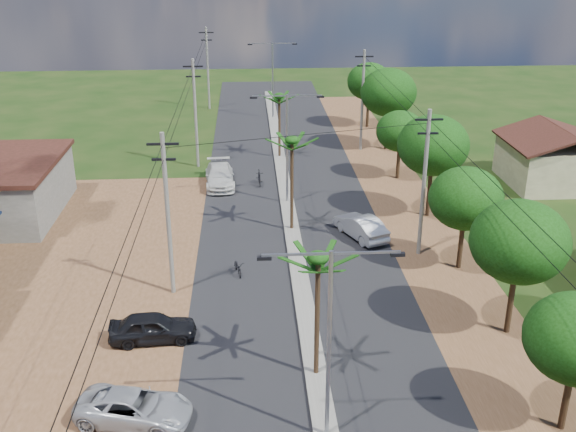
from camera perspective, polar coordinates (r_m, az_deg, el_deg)
The scene contains 27 objects.
road at distance 39.95m, azimuth 0.80°, elevation -4.09°, with size 12.00×110.00×0.04m, color black.
median at distance 42.62m, azimuth 0.50°, elevation -2.21°, with size 1.00×90.00×0.18m, color #605E56.
dirt_shoulder_east at distance 41.42m, azimuth 12.63°, elevation -3.68°, with size 5.00×90.00×0.03m, color #4F331B.
house_east_far at distance 56.30m, azimuth 21.67°, elevation 4.88°, with size 7.60×7.50×4.60m.
tree_east_c at distance 32.99m, azimuth 19.00°, elevation -2.07°, with size 4.60×4.60×6.83m.
tree_east_d at distance 39.12m, azimuth 14.81°, elevation 1.44°, with size 4.20×4.20×6.13m.
tree_east_e at distance 46.20m, azimuth 12.19°, elevation 5.87°, with size 4.80×4.80×7.14m.
tree_east_f at distance 53.88m, azimuth 9.48°, elevation 7.10°, with size 3.80×3.80×5.52m.
tree_east_g at distance 61.28m, azimuth 8.50°, elevation 10.31°, with size 5.00×5.00×7.38m.
tree_east_h at distance 69.04m, azimuth 6.89°, elevation 11.24°, with size 4.40×4.40×6.52m.
palm_median_near at distance 27.69m, azimuth 2.57°, elevation -4.03°, with size 2.00×2.00×6.15m.
palm_median_mid at distance 42.45m, azimuth 0.33°, elevation 6.07°, with size 2.00×2.00×6.55m.
palm_median_far at distance 58.09m, azimuth -0.75°, elevation 9.91°, with size 2.00×2.00×5.85m.
streetlight_near at distance 24.59m, azimuth 3.51°, elevation -9.75°, with size 5.10×0.18×8.00m.
streetlight_mid at distance 47.55m, azimuth -0.08°, elevation 6.47°, with size 5.10×0.18×8.00m.
streetlight_far at distance 71.89m, azimuth -1.31°, elevation 11.95°, with size 5.10×0.18×8.00m.
utility_pole_w_b at distance 35.42m, azimuth -10.15°, elevation 0.35°, with size 1.60×0.24×9.00m.
utility_pole_w_c at distance 56.35m, azimuth -7.85°, elevation 8.78°, with size 1.60×0.24×9.00m.
utility_pole_w_d at distance 76.88m, azimuth -6.82°, elevation 12.47°, with size 1.60×0.24×9.00m.
utility_pole_e_b at distance 40.24m, azimuth 11.45°, elevation 2.97°, with size 1.60×0.24×9.00m.
utility_pole_e_c at distance 60.95m, azimuth 6.33°, elevation 9.89°, with size 1.60×0.24×9.00m.
car_silver_mid at distance 43.43m, azimuth 6.17°, elevation -0.92°, with size 1.56×4.49×1.48m, color #A4A7AC.
car_white_far at distance 52.61m, azimuth -5.80°, elevation 3.36°, with size 2.16×5.33×1.55m, color #B7B7B3.
car_parked_silver at distance 28.37m, azimuth -12.87°, elevation -15.60°, with size 2.13×4.62×1.28m, color #A4A7AC.
car_parked_dark at distance 33.12m, azimuth -11.39°, elevation -9.28°, with size 1.66×4.12×1.40m, color black.
moto_rider_west_a at distance 38.74m, azimuth -4.25°, elevation -4.38°, with size 0.56×1.62×0.85m, color black.
moto_rider_west_b at distance 52.61m, azimuth -2.44°, elevation 3.23°, with size 0.54×1.91×1.15m, color black.
Camera 1 is at (-2.77, -20.64, 17.87)m, focal length 42.00 mm.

